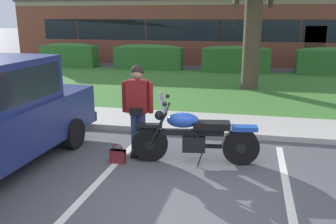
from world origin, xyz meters
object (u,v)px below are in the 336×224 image
object	(u,v)px
hedge_center_left	(149,57)
hedge_center_right	(236,59)
rider_person	(138,105)
handbag	(118,155)
hedge_left	(69,55)
brick_building	(225,29)
motorcycle	(200,136)
hedge_right	(333,61)

from	to	relation	value
hedge_center_left	hedge_center_right	world-z (taller)	same
rider_person	handbag	size ratio (longest dim) A/B	4.74
hedge_left	brick_building	size ratio (longest dim) A/B	0.12
hedge_center_right	brick_building	size ratio (longest dim) A/B	0.13
rider_person	hedge_center_left	bearing A→B (deg)	104.01
motorcycle	hedge_left	distance (m)	13.60
motorcycle	hedge_center_left	world-z (taller)	motorcycle
hedge_right	brick_building	size ratio (longest dim) A/B	0.13
rider_person	hedge_left	world-z (taller)	rider_person
motorcycle	hedge_center_left	bearing A→B (deg)	109.41
motorcycle	hedge_right	bearing A→B (deg)	67.63
motorcycle	handbag	distance (m)	1.49
hedge_center_left	brick_building	xyz separation A→B (m)	(3.26, 6.56, 1.13)
motorcycle	brick_building	bearing A→B (deg)	91.96
handbag	hedge_left	size ratio (longest dim) A/B	0.13
hedge_center_left	brick_building	world-z (taller)	brick_building
hedge_center_left	hedge_center_right	size ratio (longest dim) A/B	1.06
handbag	hedge_left	world-z (taller)	hedge_left
handbag	hedge_left	bearing A→B (deg)	120.45
hedge_center_left	hedge_right	size ratio (longest dim) A/B	1.07
rider_person	hedge_right	size ratio (longest dim) A/B	0.56
hedge_left	hedge_center_left	distance (m)	4.19
rider_person	hedge_center_right	world-z (taller)	rider_person
handbag	hedge_center_left	distance (m)	11.56
rider_person	hedge_left	size ratio (longest dim) A/B	0.60
handbag	hedge_center_right	xyz separation A→B (m)	(1.74, 11.28, 0.51)
hedge_right	motorcycle	bearing A→B (deg)	-112.37
rider_person	hedge_center_left	size ratio (longest dim) A/B	0.52
handbag	hedge_center_left	xyz separation A→B (m)	(-2.45, 11.28, 0.51)
motorcycle	rider_person	bearing A→B (deg)	177.56
handbag	hedge_right	world-z (taller)	hedge_right
rider_person	hedge_right	distance (m)	12.29
hedge_right	brick_building	bearing A→B (deg)	127.93
handbag	hedge_right	bearing A→B (deg)	62.29
handbag	hedge_center_right	size ratio (longest dim) A/B	0.12
motorcycle	hedge_left	size ratio (longest dim) A/B	0.79
hedge_center_right	handbag	bearing A→B (deg)	-98.76
handbag	hedge_left	xyz separation A→B (m)	(-6.63, 11.28, 0.51)
hedge_center_left	brick_building	bearing A→B (deg)	63.57
motorcycle	handbag	world-z (taller)	motorcycle
hedge_center_left	hedge_center_right	distance (m)	4.19
hedge_center_right	hedge_right	world-z (taller)	same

